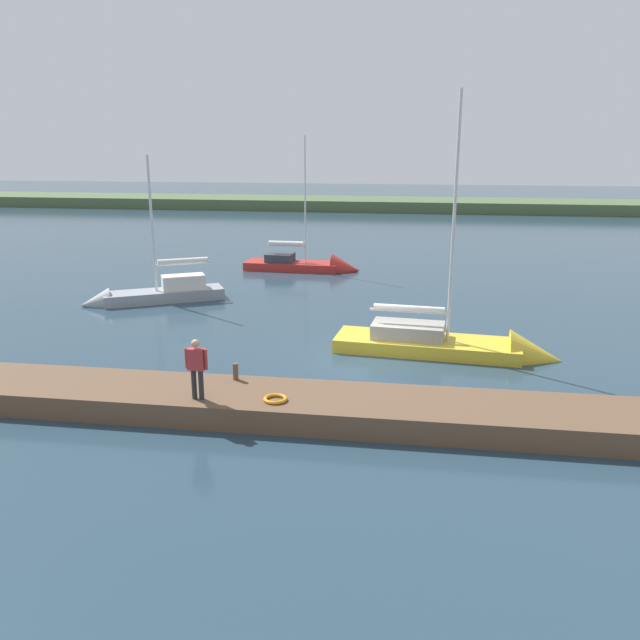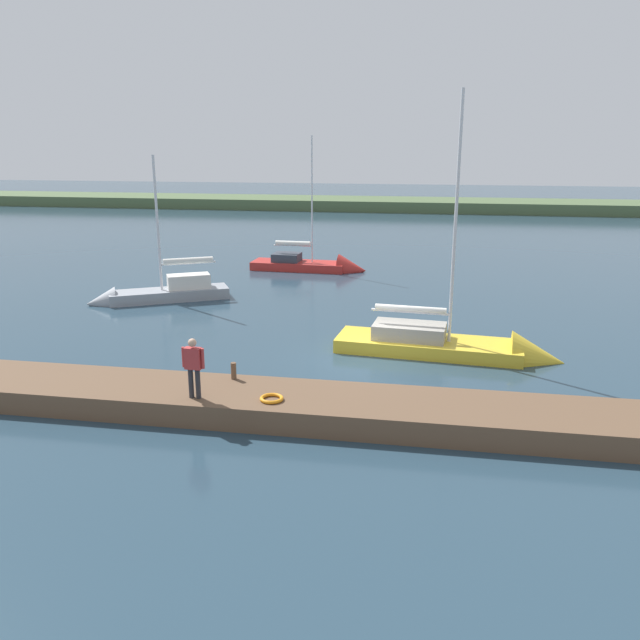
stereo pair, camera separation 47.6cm
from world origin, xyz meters
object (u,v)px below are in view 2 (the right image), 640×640
object	(u,v)px
mooring_post_near	(234,371)
sailboat_inner_slip	(156,296)
sailboat_far_right	(318,267)
sailboat_mid_channel	(461,352)
life_ring_buoy	(272,398)
person_on_dock	(193,364)

from	to	relation	value
mooring_post_near	sailboat_inner_slip	bearing A→B (deg)	-56.42
sailboat_far_right	sailboat_mid_channel	world-z (taller)	sailboat_mid_channel
sailboat_far_right	sailboat_mid_channel	size ratio (longest dim) A/B	0.85
life_ring_buoy	sailboat_inner_slip	size ratio (longest dim) A/B	0.09
sailboat_mid_channel	person_on_dock	size ratio (longest dim) A/B	5.98
life_ring_buoy	sailboat_far_right	distance (m)	21.90
sailboat_inner_slip	sailboat_far_right	bearing A→B (deg)	-153.98
life_ring_buoy	sailboat_mid_channel	distance (m)	8.78
sailboat_mid_channel	person_on_dock	distance (m)	10.47
sailboat_mid_channel	sailboat_inner_slip	size ratio (longest dim) A/B	1.35
sailboat_far_right	person_on_dock	xyz separation A→B (m)	(-0.40, 21.93, 1.49)
sailboat_inner_slip	person_on_dock	world-z (taller)	sailboat_inner_slip
mooring_post_near	person_on_dock	size ratio (longest dim) A/B	0.30
mooring_post_near	life_ring_buoy	size ratio (longest dim) A/B	0.77
life_ring_buoy	sailboat_far_right	xyz separation A→B (m)	(2.55, -21.74, -0.55)
sailboat_far_right	sailboat_inner_slip	world-z (taller)	sailboat_far_right
life_ring_buoy	person_on_dock	xyz separation A→B (m)	(2.14, 0.19, 0.95)
sailboat_far_right	sailboat_mid_channel	xyz separation A→B (m)	(-7.97, 14.86, -0.07)
mooring_post_near	sailboat_inner_slip	distance (m)	13.64
life_ring_buoy	person_on_dock	size ratio (longest dim) A/B	0.38
life_ring_buoy	person_on_dock	distance (m)	2.35
person_on_dock	sailboat_far_right	bearing A→B (deg)	4.30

